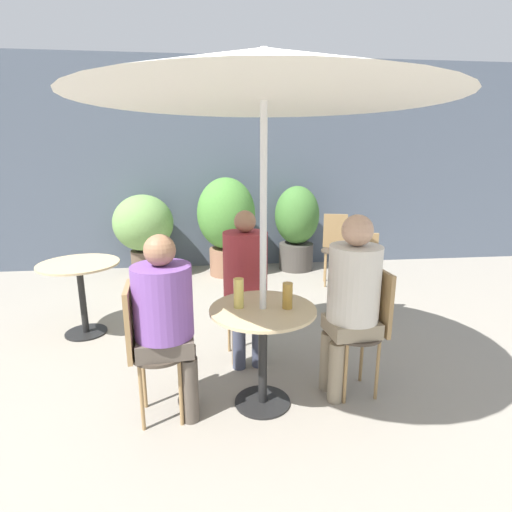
% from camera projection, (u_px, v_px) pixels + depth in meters
% --- Properties ---
extents(ground_plane, '(20.00, 20.00, 0.00)m').
position_uv_depth(ground_plane, '(254.00, 416.00, 2.64)').
color(ground_plane, gray).
extents(storefront_wall, '(10.00, 0.06, 3.00)m').
position_uv_depth(storefront_wall, '(226.00, 166.00, 5.87)').
color(storefront_wall, '#4C5666').
rests_on(storefront_wall, ground_plane).
extents(cafe_table_near, '(0.70, 0.70, 0.70)m').
position_uv_depth(cafe_table_near, '(263.00, 333.00, 2.65)').
color(cafe_table_near, black).
rests_on(cafe_table_near, ground_plane).
extents(cafe_table_far, '(0.73, 0.73, 0.70)m').
position_uv_depth(cafe_table_far, '(80.00, 280.00, 3.72)').
color(cafe_table_far, black).
rests_on(cafe_table_far, ground_plane).
extents(bistro_chair_0, '(0.37, 0.36, 0.91)m').
position_uv_depth(bistro_chair_0, '(368.00, 320.00, 2.79)').
color(bistro_chair_0, '#42382D').
rests_on(bistro_chair_0, ground_plane).
extents(bistro_chair_1, '(0.36, 0.37, 0.91)m').
position_uv_depth(bistro_chair_1, '(243.00, 292.00, 3.36)').
color(bistro_chair_1, '#42382D').
rests_on(bistro_chair_1, ground_plane).
extents(bistro_chair_2, '(0.37, 0.36, 0.91)m').
position_uv_depth(bistro_chair_2, '(144.00, 341.00, 2.49)').
color(bistro_chair_2, '#42382D').
rests_on(bistro_chair_2, ground_plane).
extents(bistro_chair_3, '(0.37, 0.39, 0.91)m').
position_uv_depth(bistro_chair_3, '(335.00, 242.00, 5.24)').
color(bistro_chair_3, '#42382D').
rests_on(bistro_chair_3, ground_plane).
extents(bistro_chair_4, '(0.37, 0.39, 0.91)m').
position_uv_depth(bistro_chair_4, '(360.00, 266.00, 4.14)').
color(bistro_chair_4, '#42382D').
rests_on(bistro_chair_4, ground_plane).
extents(seated_person_0, '(0.37, 0.35, 1.30)m').
position_uv_depth(seated_person_0, '(352.00, 292.00, 2.71)').
color(seated_person_0, gray).
rests_on(seated_person_0, ground_plane).
extents(seated_person_1, '(0.35, 0.37, 1.26)m').
position_uv_depth(seated_person_1, '(246.00, 275.00, 3.18)').
color(seated_person_1, '#42475B').
rests_on(seated_person_1, ground_plane).
extents(seated_person_2, '(0.39, 0.37, 1.22)m').
position_uv_depth(seated_person_2, '(166.00, 313.00, 2.48)').
color(seated_person_2, brown).
rests_on(seated_person_2, ground_plane).
extents(beer_glass_0, '(0.07, 0.07, 0.17)m').
position_uv_depth(beer_glass_0, '(287.00, 296.00, 2.58)').
color(beer_glass_0, '#B28433').
rests_on(beer_glass_0, cafe_table_near).
extents(beer_glass_1, '(0.07, 0.07, 0.20)m').
position_uv_depth(beer_glass_1, '(239.00, 293.00, 2.59)').
color(beer_glass_1, '#DBC65B').
rests_on(beer_glass_1, cafe_table_near).
extents(potted_plant_0, '(0.82, 0.82, 1.14)m').
position_uv_depth(potted_plant_0, '(144.00, 227.00, 5.53)').
color(potted_plant_0, brown).
rests_on(potted_plant_0, ground_plane).
extents(potted_plant_1, '(0.80, 0.80, 1.37)m').
position_uv_depth(potted_plant_1, '(226.00, 220.00, 5.55)').
color(potted_plant_1, '#93664C').
rests_on(potted_plant_1, ground_plane).
extents(potted_plant_2, '(0.64, 0.64, 1.23)m').
position_uv_depth(potted_plant_2, '(297.00, 225.00, 5.83)').
color(potted_plant_2, '#47423D').
rests_on(potted_plant_2, ground_plane).
extents(umbrella, '(2.19, 2.19, 2.26)m').
position_uv_depth(umbrella, '(264.00, 75.00, 2.25)').
color(umbrella, silver).
rests_on(umbrella, ground_plane).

